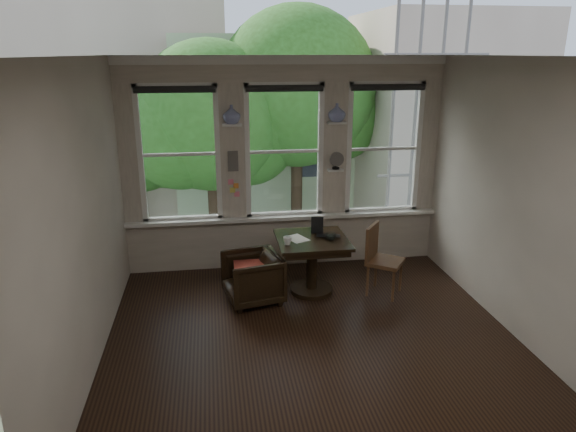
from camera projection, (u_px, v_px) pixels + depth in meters
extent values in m
plane|color=black|center=(314.00, 342.00, 5.63)|extent=(4.50, 4.50, 0.00)
plane|color=silver|center=(319.00, 56.00, 4.72)|extent=(4.50, 4.50, 0.00)
plane|color=beige|center=(284.00, 165.00, 7.30)|extent=(4.50, 0.00, 4.50)
plane|color=beige|center=(392.00, 321.00, 3.06)|extent=(4.50, 0.00, 4.50)
plane|color=beige|center=(83.00, 222.00, 4.86)|extent=(0.00, 4.50, 4.50)
plane|color=beige|center=(521.00, 202.00, 5.50)|extent=(0.00, 4.50, 4.50)
cube|color=white|center=(232.00, 125.00, 6.92)|extent=(0.26, 0.16, 0.03)
cube|color=white|center=(337.00, 123.00, 7.12)|extent=(0.26, 0.16, 0.03)
cube|color=#59544F|center=(233.00, 161.00, 7.10)|extent=(0.14, 0.06, 0.28)
imported|color=white|center=(232.00, 114.00, 6.87)|extent=(0.24, 0.24, 0.25)
imported|color=white|center=(337.00, 113.00, 7.08)|extent=(0.24, 0.24, 0.25)
imported|color=black|center=(253.00, 278.00, 6.47)|extent=(0.81, 0.80, 0.63)
cube|color=maroon|center=(252.00, 268.00, 6.43)|extent=(0.45, 0.45, 0.06)
imported|color=black|center=(328.00, 237.00, 6.59)|extent=(0.34, 0.26, 0.02)
imported|color=white|center=(287.00, 241.00, 6.37)|extent=(0.11, 0.11, 0.10)
imported|color=white|center=(331.00, 236.00, 6.52)|extent=(0.14, 0.14, 0.10)
cube|color=black|center=(317.00, 225.00, 6.76)|extent=(0.17, 0.11, 0.22)
cube|color=silver|center=(297.00, 239.00, 6.58)|extent=(0.32, 0.36, 0.00)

